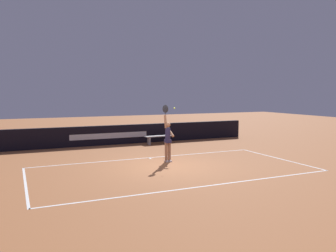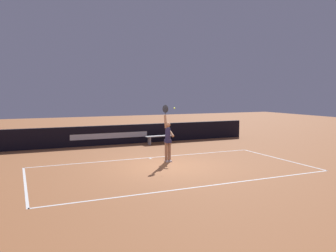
# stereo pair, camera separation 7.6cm
# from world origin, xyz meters

# --- Properties ---
(ground_plane) EXTENTS (60.00, 60.00, 0.00)m
(ground_plane) POSITION_xyz_m (0.00, 0.00, 0.00)
(ground_plane) COLOR #A26037
(court_lines) EXTENTS (10.78, 5.34, 0.00)m
(court_lines) POSITION_xyz_m (0.00, -0.62, 0.00)
(court_lines) COLOR white
(court_lines) RESTS_ON ground
(back_wall) EXTENTS (16.52, 0.27, 1.12)m
(back_wall) POSITION_xyz_m (-0.00, 6.63, 0.56)
(back_wall) COLOR black
(back_wall) RESTS_ON ground
(tennis_player) EXTENTS (0.46, 0.50, 2.49)m
(tennis_player) POSITION_xyz_m (0.43, 0.80, 1.03)
(tennis_player) COLOR #A7704F
(tennis_player) RESTS_ON ground
(tennis_ball) EXTENTS (0.07, 0.07, 0.07)m
(tennis_ball) POSITION_xyz_m (0.64, 0.56, 2.34)
(tennis_ball) COLOR #C5DC31
(courtside_bench_near) EXTENTS (1.69, 0.46, 0.48)m
(courtside_bench_near) POSITION_xyz_m (2.08, 5.77, 0.37)
(courtside_bench_near) COLOR #ADACAE
(courtside_bench_near) RESTS_ON ground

